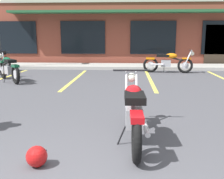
{
  "coord_description": "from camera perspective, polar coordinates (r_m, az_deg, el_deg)",
  "views": [
    {
      "loc": [
        0.57,
        -2.14,
        1.57
      ],
      "look_at": [
        0.26,
        3.0,
        0.55
      ],
      "focal_mm": 44.05,
      "sensor_mm": 36.0,
      "label": 1
    }
  ],
  "objects": [
    {
      "name": "ground_plane",
      "position": [
        6.04,
        -2.12,
        -3.88
      ],
      "size": [
        80.0,
        80.0,
        0.0
      ],
      "primitive_type": "plane",
      "color": "#47474C"
    },
    {
      "name": "painted_stall_lines",
      "position": [
        9.99,
        0.1,
        2.17
      ],
      "size": [
        8.29,
        4.8,
        0.01
      ],
      "color": "#DBCC4C",
      "rests_on": "ground_plane"
    },
    {
      "name": "brick_storefront_building",
      "position": [
        17.7,
        1.6,
        11.84
      ],
      "size": [
        18.34,
        7.06,
        3.53
      ],
      "color": "brown",
      "rests_on": "ground_plane"
    },
    {
      "name": "motorcycle_foreground_classic",
      "position": [
        4.12,
        4.54,
        -4.43
      ],
      "size": [
        0.66,
        2.11,
        0.98
      ],
      "color": "black",
      "rests_on": "ground_plane"
    },
    {
      "name": "motorcycle_blue_standard",
      "position": [
        10.14,
        -20.68,
        4.21
      ],
      "size": [
        1.55,
        1.74,
        0.98
      ],
      "color": "black",
      "rests_on": "ground_plane"
    },
    {
      "name": "motorcycle_red_sportbike",
      "position": [
        11.92,
        11.62,
        5.64
      ],
      "size": [
        2.11,
        0.69,
        0.98
      ],
      "color": "black",
      "rests_on": "ground_plane"
    },
    {
      "name": "sidewalk_kerb",
      "position": [
        13.54,
        0.98,
        4.83
      ],
      "size": [
        22.0,
        1.8,
        0.14
      ],
      "primitive_type": "cube",
      "color": "#A8A59E",
      "rests_on": "ground_plane"
    },
    {
      "name": "helmet_on_pavement",
      "position": [
        3.54,
        -15.35,
        -13.23
      ],
      "size": [
        0.26,
        0.26,
        0.26
      ],
      "color": "#B71414",
      "rests_on": "ground_plane"
    }
  ]
}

